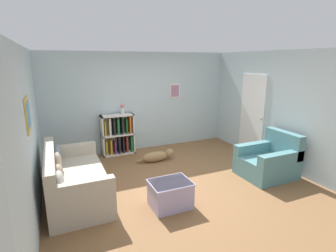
# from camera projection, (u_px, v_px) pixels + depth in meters

# --- Properties ---
(ground_plane) EXTENTS (14.00, 14.00, 0.00)m
(ground_plane) POSITION_uv_depth(u_px,v_px,m) (176.00, 180.00, 5.36)
(ground_plane) COLOR brown
(wall_back) EXTENTS (5.60, 0.13, 2.60)m
(wall_back) POSITION_uv_depth(u_px,v_px,m) (140.00, 102.00, 7.04)
(wall_back) COLOR silver
(wall_back) RESTS_ON ground_plane
(wall_left) EXTENTS (0.13, 5.00, 2.60)m
(wall_left) POSITION_uv_depth(u_px,v_px,m) (28.00, 132.00, 4.04)
(wall_left) COLOR silver
(wall_left) RESTS_ON ground_plane
(wall_right) EXTENTS (0.16, 5.00, 2.60)m
(wall_right) POSITION_uv_depth(u_px,v_px,m) (275.00, 109.00, 6.07)
(wall_right) COLOR silver
(wall_right) RESTS_ON ground_plane
(couch) EXTENTS (0.96, 1.99, 0.90)m
(couch) POSITION_uv_depth(u_px,v_px,m) (73.00, 181.00, 4.60)
(couch) COLOR #B7AD99
(couch) RESTS_ON ground_plane
(bookshelf) EXTENTS (0.82, 0.33, 1.05)m
(bookshelf) POSITION_uv_depth(u_px,v_px,m) (118.00, 135.00, 6.77)
(bookshelf) COLOR silver
(bookshelf) RESTS_ON ground_plane
(recliner_chair) EXTENTS (1.05, 0.90, 0.93)m
(recliner_chair) POSITION_uv_depth(u_px,v_px,m) (269.00, 161.00, 5.51)
(recliner_chair) COLOR slate
(recliner_chair) RESTS_ON ground_plane
(coffee_table) EXTENTS (0.67, 0.52, 0.45)m
(coffee_table) POSITION_uv_depth(u_px,v_px,m) (170.00, 193.00, 4.34)
(coffee_table) COLOR #ADA3CC
(coffee_table) RESTS_ON ground_plane
(dog) EXTENTS (0.96, 0.23, 0.27)m
(dog) POSITION_uv_depth(u_px,v_px,m) (158.00, 156.00, 6.34)
(dog) COLOR #9E7A4C
(dog) RESTS_ON ground_plane
(vase) EXTENTS (0.10, 0.10, 0.26)m
(vase) POSITION_uv_depth(u_px,v_px,m) (122.00, 108.00, 6.64)
(vase) COLOR silver
(vase) RESTS_ON bookshelf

